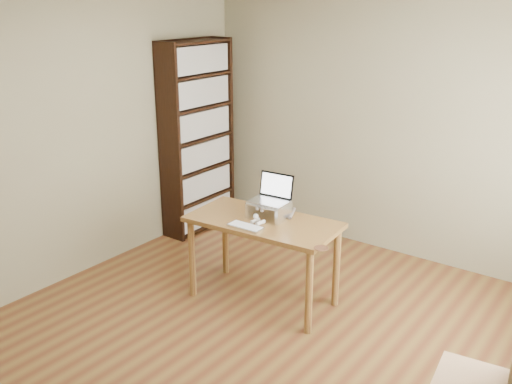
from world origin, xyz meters
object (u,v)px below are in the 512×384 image
(bookshelf, at_px, (198,138))
(desk, at_px, (263,232))
(chair, at_px, (489,379))
(laptop, at_px, (273,194))
(cat, at_px, (274,210))
(keyboard, at_px, (246,227))

(bookshelf, xyz_separation_m, desk, (1.56, -0.93, -0.41))
(bookshelf, relative_size, chair, 2.21)
(laptop, bearing_deg, desk, -94.57)
(laptop, height_order, cat, laptop)
(laptop, height_order, chair, laptop)
(laptop, bearing_deg, cat, -44.72)
(laptop, distance_m, chair, 2.25)
(desk, distance_m, laptop, 0.33)
(cat, height_order, chair, chair)
(laptop, bearing_deg, chair, -26.63)
(desk, height_order, cat, cat)
(desk, relative_size, laptop, 3.94)
(keyboard, xyz_separation_m, chair, (2.07, -0.47, -0.25))
(bookshelf, distance_m, chair, 3.99)
(cat, bearing_deg, bookshelf, 159.64)
(bookshelf, relative_size, keyboard, 7.00)
(desk, distance_m, keyboard, 0.25)
(desk, height_order, keyboard, keyboard)
(bookshelf, distance_m, desk, 1.86)
(chair, bearing_deg, desk, 154.21)
(desk, xyz_separation_m, keyboard, (-0.02, -0.22, 0.12))
(bookshelf, bearing_deg, chair, -24.21)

